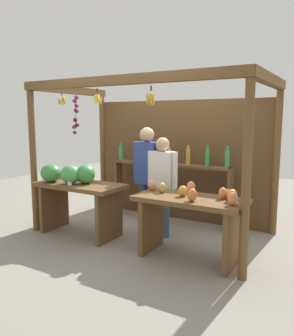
% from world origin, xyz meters
% --- Properties ---
extents(ground_plane, '(12.00, 12.00, 0.00)m').
position_xyz_m(ground_plane, '(0.00, 0.00, 0.00)').
color(ground_plane, gray).
rests_on(ground_plane, ground).
extents(market_stall, '(3.37, 1.83, 2.29)m').
position_xyz_m(market_stall, '(-0.01, 0.41, 1.32)').
color(market_stall, brown).
rests_on(market_stall, ground).
extents(fruit_counter_left, '(1.37, 0.64, 1.08)m').
position_xyz_m(fruit_counter_left, '(-0.96, -0.68, 0.72)').
color(fruit_counter_left, brown).
rests_on(fruit_counter_left, ground).
extents(fruit_counter_right, '(1.37, 0.65, 0.94)m').
position_xyz_m(fruit_counter_right, '(0.91, -0.64, 0.61)').
color(fruit_counter_right, brown).
rests_on(fruit_counter_right, ground).
extents(bottle_shelf_unit, '(2.16, 0.22, 1.34)m').
position_xyz_m(bottle_shelf_unit, '(-0.04, 0.64, 0.81)').
color(bottle_shelf_unit, brown).
rests_on(bottle_shelf_unit, ground).
extents(vendor_man, '(0.48, 0.22, 1.62)m').
position_xyz_m(vendor_man, '(-0.09, -0.03, 0.97)').
color(vendor_man, navy).
rests_on(vendor_man, ground).
extents(vendor_woman, '(0.48, 0.20, 1.48)m').
position_xyz_m(vendor_woman, '(0.22, -0.10, 0.88)').
color(vendor_woman, '#3D5371').
rests_on(vendor_woman, ground).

